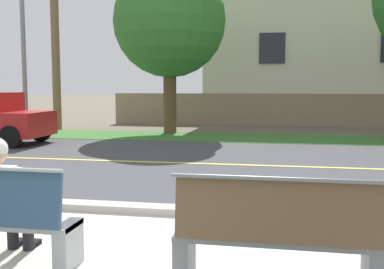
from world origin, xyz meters
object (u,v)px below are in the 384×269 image
bench_right (276,237)px  streetlamp (25,7)px  shade_tree_far_left (173,12)px  seated_person_white (3,194)px

bench_right → streetlamp: 15.02m
bench_right → streetlamp: size_ratio=0.22×
streetlamp → shade_tree_far_left: 5.17m
shade_tree_far_left → bench_right: bearing=-73.2°
streetlamp → bench_right: bearing=-52.2°
seated_person_white → shade_tree_far_left: (-1.17, 12.56, 3.68)m
seated_person_white → streetlamp: size_ratio=0.16×
bench_right → streetlamp: bearing=127.8°
streetlamp → shade_tree_far_left: (5.01, 1.29, -0.13)m
seated_person_white → shade_tree_far_left: 13.14m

